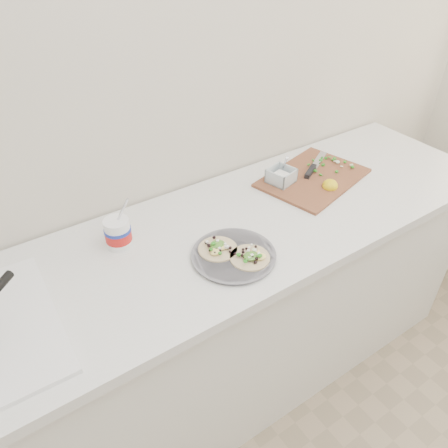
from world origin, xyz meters
TOP-DOWN VIEW (x-y plane):
  - counter at (0.00, 1.43)m, footprint 2.44×0.66m
  - taco_plate at (0.00, 1.28)m, footprint 0.28×0.28m
  - tub at (-0.28, 1.54)m, footprint 0.09×0.09m
  - cutboard at (0.55, 1.51)m, footprint 0.50×0.40m

SIDE VIEW (x-z plane):
  - counter at x=0.00m, z-range 0.00..0.90m
  - cutboard at x=0.55m, z-range 0.88..0.95m
  - taco_plate at x=0.00m, z-range 0.90..0.94m
  - tub at x=-0.28m, z-range 0.86..1.06m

